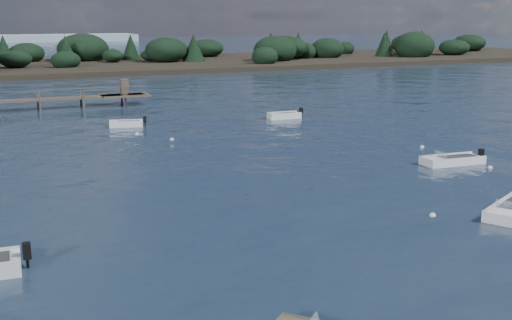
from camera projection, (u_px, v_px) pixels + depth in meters
name	position (u px, v px, depth m)	size (l,w,h in m)	color
ground	(68.00, 94.00, 76.74)	(400.00, 400.00, 0.00)	#152132
tender_far_grey_b	(284.00, 117.00, 58.65)	(3.37, 1.38, 1.14)	silver
tender_far_white	(126.00, 125.00, 54.36)	(3.16, 1.78, 1.06)	silver
dinghy_mid_white_b	(452.00, 162.00, 40.67)	(4.40, 1.81, 1.08)	silver
buoy_b	(432.00, 216.00, 30.11)	(0.32, 0.32, 0.32)	silver
buoy_d	(490.00, 168.00, 39.56)	(0.32, 0.32, 0.32)	silver
buoy_e	(137.00, 134.00, 50.85)	(0.32, 0.32, 0.32)	silver
buoy_extra_a	(422.00, 147.00, 45.74)	(0.32, 0.32, 0.32)	silver
buoy_extra_b	(172.00, 140.00, 48.57)	(0.32, 0.32, 0.32)	silver
far_headland	(170.00, 55.00, 121.95)	(190.00, 40.00, 5.80)	black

